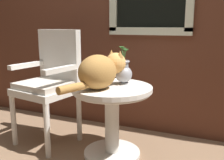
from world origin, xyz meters
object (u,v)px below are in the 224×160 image
object	(u,v)px
wicker_side_table	(112,107)
wicker_chair	(50,79)
pewter_vase_with_ivy	(124,72)
cat	(100,71)

from	to	relation	value
wicker_side_table	wicker_chair	size ratio (longest dim) A/B	0.63
pewter_vase_with_ivy	wicker_side_table	bearing A→B (deg)	-115.74
cat	pewter_vase_with_ivy	bearing A→B (deg)	61.60
pewter_vase_with_ivy	cat	bearing A→B (deg)	-118.40
wicker_chair	pewter_vase_with_ivy	distance (m)	0.68
cat	pewter_vase_with_ivy	distance (m)	0.23
cat	pewter_vase_with_ivy	xyz separation A→B (m)	(0.11, 0.20, -0.04)
wicker_chair	cat	bearing A→B (deg)	-14.26
wicker_chair	cat	xyz separation A→B (m)	(0.56, -0.14, 0.14)
wicker_chair	pewter_vase_with_ivy	bearing A→B (deg)	5.28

